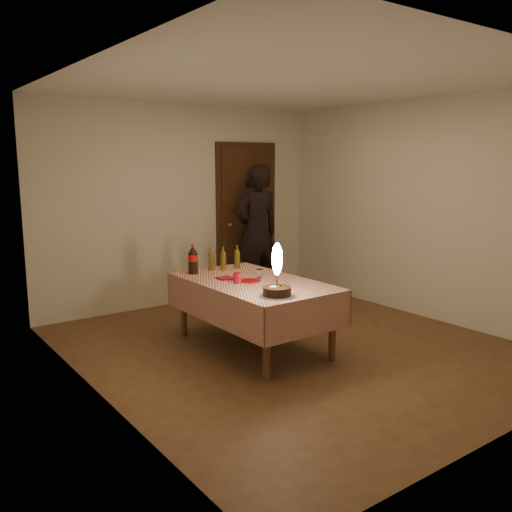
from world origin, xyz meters
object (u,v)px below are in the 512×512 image
object	(u,v)px
red_plate	(250,281)
clear_cup	(259,274)
cola_bottle	(193,259)
amber_bottle_mid	(223,259)
red_cup	(237,278)
birthday_cake	(277,282)
amber_bottle_left	(211,259)
dining_table	(253,290)
photographer	(257,232)
amber_bottle_right	(237,258)

from	to	relation	value
red_plate	clear_cup	world-z (taller)	clear_cup
cola_bottle	amber_bottle_mid	world-z (taller)	cola_bottle
clear_cup	amber_bottle_mid	bearing A→B (deg)	97.73
red_cup	clear_cup	distance (m)	0.32
birthday_cake	cola_bottle	size ratio (longest dim) A/B	1.50
birthday_cake	amber_bottle_left	world-z (taller)	birthday_cake
dining_table	red_cup	xyz separation A→B (m)	(-0.19, 0.00, 0.14)
birthday_cake	dining_table	bearing A→B (deg)	72.97
red_cup	dining_table	bearing A→B (deg)	-1.13
red_cup	amber_bottle_left	bearing A→B (deg)	79.42
photographer	amber_bottle_mid	bearing A→B (deg)	-140.06
dining_table	red_plate	bearing A→B (deg)	175.77
red_plate	cola_bottle	xyz separation A→B (m)	(-0.27, 0.65, 0.15)
dining_table	clear_cup	xyz separation A→B (m)	(0.13, 0.07, 0.14)
clear_cup	amber_bottle_right	xyz separation A→B (m)	(0.11, 0.56, 0.07)
clear_cup	amber_bottle_right	bearing A→B (deg)	79.12
cola_bottle	amber_bottle_right	bearing A→B (deg)	-2.57
red_cup	birthday_cake	bearing A→B (deg)	-90.50
amber_bottle_mid	cola_bottle	bearing A→B (deg)	176.05
clear_cup	amber_bottle_mid	size ratio (longest dim) A/B	0.35
red_plate	red_cup	bearing A→B (deg)	179.71
cola_bottle	amber_bottle_right	xyz separation A→B (m)	(0.55, -0.02, -0.03)
dining_table	cola_bottle	distance (m)	0.77
amber_bottle_left	red_plate	bearing A→B (deg)	-88.64
dining_table	clear_cup	world-z (taller)	clear_cup
red_plate	amber_bottle_mid	distance (m)	0.65
cola_bottle	photographer	xyz separation A→B (m)	(1.54, 0.96, 0.07)
clear_cup	amber_bottle_right	distance (m)	0.58
dining_table	amber_bottle_left	bearing A→B (deg)	94.60
red_plate	clear_cup	bearing A→B (deg)	20.90
amber_bottle_right	dining_table	bearing A→B (deg)	-110.70
amber_bottle_right	amber_bottle_mid	xyz separation A→B (m)	(-0.19, -0.00, 0.00)
red_cup	amber_bottle_right	size ratio (longest dim) A/B	0.39
red_plate	amber_bottle_mid	xyz separation A→B (m)	(0.09, 0.63, 0.11)
photographer	red_cup	bearing A→B (deg)	-131.28
cola_bottle	amber_bottle_left	xyz separation A→B (m)	(0.25, 0.04, -0.03)
amber_bottle_right	amber_bottle_mid	size ratio (longest dim) A/B	1.00
dining_table	amber_bottle_mid	xyz separation A→B (m)	(0.05, 0.63, 0.21)
amber_bottle_left	photographer	world-z (taller)	photographer
amber_bottle_left	amber_bottle_right	bearing A→B (deg)	-12.84
birthday_cake	red_cup	xyz separation A→B (m)	(0.01, 0.63, -0.08)
birthday_cake	amber_bottle_mid	xyz separation A→B (m)	(0.25, 1.26, -0.01)
cola_bottle	photographer	distance (m)	1.82
amber_bottle_left	amber_bottle_mid	bearing A→B (deg)	-31.59
red_cup	amber_bottle_right	xyz separation A→B (m)	(0.43, 0.63, 0.07)
amber_bottle_left	amber_bottle_right	size ratio (longest dim) A/B	1.00
red_cup	cola_bottle	distance (m)	0.67
birthday_cake	red_cup	distance (m)	0.63
dining_table	red_plate	distance (m)	0.11
birthday_cake	red_plate	distance (m)	0.66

